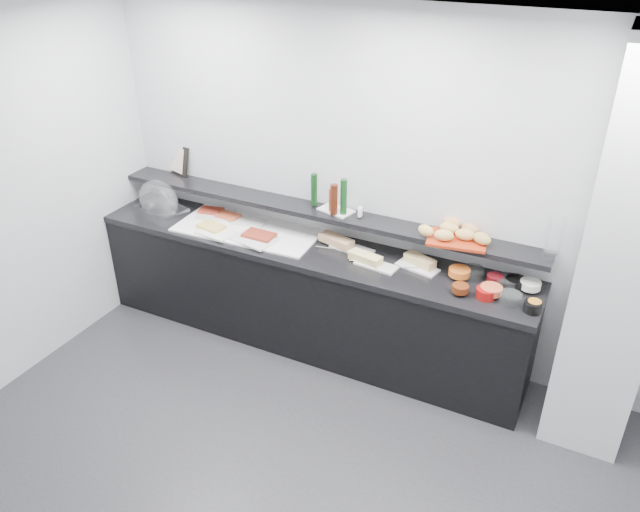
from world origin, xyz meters
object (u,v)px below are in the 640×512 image
at_px(sandwich_plate_mid, 376,265).
at_px(carafe, 554,237).
at_px(cloche_base, 162,209).
at_px(framed_print, 180,160).
at_px(condiment_tray, 336,210).
at_px(bread_tray, 457,240).

bearing_deg(sandwich_plate_mid, carafe, 18.36).
distance_m(cloche_base, carafe, 3.22).
distance_m(framed_print, condiment_tray, 1.56).
bearing_deg(carafe, cloche_base, -176.52).
xyz_separation_m(condiment_tray, carafe, (1.61, -0.01, 0.14)).
relative_size(framed_print, bread_tray, 0.63).
height_order(sandwich_plate_mid, bread_tray, bread_tray).
xyz_separation_m(sandwich_plate_mid, bread_tray, (0.53, 0.18, 0.25)).
height_order(framed_print, carafe, carafe).
bearing_deg(sandwich_plate_mid, condiment_tray, 157.13).
distance_m(sandwich_plate_mid, condiment_tray, 0.57).
distance_m(sandwich_plate_mid, framed_print, 2.07).
bearing_deg(cloche_base, sandwich_plate_mid, 14.30).
relative_size(framed_print, condiment_tray, 0.98).
bearing_deg(condiment_tray, bread_tray, 10.45).
xyz_separation_m(cloche_base, sandwich_plate_mid, (2.03, -0.05, -0.01)).
relative_size(cloche_base, sandwich_plate_mid, 1.31).
relative_size(sandwich_plate_mid, bread_tray, 0.78).
bearing_deg(condiment_tray, carafe, 14.30).
relative_size(cloche_base, framed_print, 1.61).
distance_m(cloche_base, bread_tray, 2.58).
bearing_deg(bread_tray, condiment_tray, 166.44).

